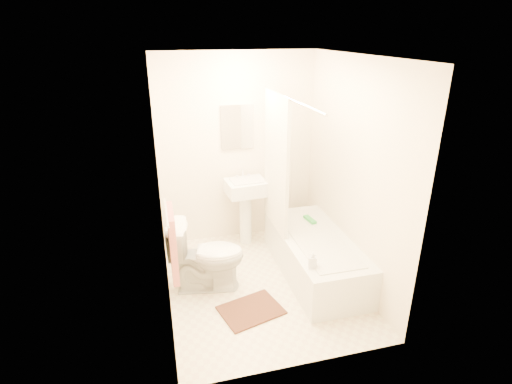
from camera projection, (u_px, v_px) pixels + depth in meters
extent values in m
plane|color=beige|center=(262.00, 283.00, 4.43)|extent=(2.40, 2.40, 0.00)
plane|color=white|center=(263.00, 56.00, 3.52)|extent=(2.40, 2.40, 0.00)
cube|color=beige|center=(237.00, 150.00, 5.05)|extent=(2.00, 0.02, 2.40)
cube|color=beige|center=(160.00, 192.00, 3.74)|extent=(0.02, 2.40, 2.40)
cube|color=beige|center=(353.00, 174.00, 4.21)|extent=(0.02, 2.40, 2.40)
cube|color=white|center=(237.00, 127.00, 4.92)|extent=(0.40, 0.03, 0.55)
cylinder|color=silver|center=(290.00, 99.00, 3.83)|extent=(0.03, 1.70, 0.03)
cube|color=silver|center=(276.00, 163.00, 4.49)|extent=(0.04, 0.80, 1.55)
cylinder|color=silver|center=(166.00, 212.00, 3.57)|extent=(0.02, 0.60, 0.02)
cube|color=#CC7266|center=(173.00, 243.00, 3.69)|extent=(0.06, 0.45, 0.66)
cylinder|color=white|center=(171.00, 233.00, 4.06)|extent=(0.11, 0.12, 0.12)
imported|color=white|center=(207.00, 256.00, 4.24)|extent=(0.85, 0.57, 0.78)
cube|color=#4F241F|center=(251.00, 310.00, 3.99)|extent=(0.68, 0.58, 0.02)
imported|color=white|center=(313.00, 260.00, 3.87)|extent=(0.10, 0.10, 0.17)
cube|color=green|center=(310.00, 220.00, 4.82)|extent=(0.10, 0.22, 0.04)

